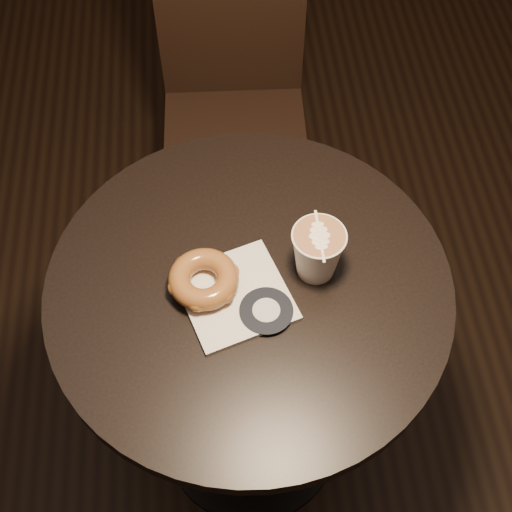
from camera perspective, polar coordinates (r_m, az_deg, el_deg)
name	(u,v)px	position (r m, az deg, el deg)	size (l,w,h in m)	color
cafe_table	(250,337)	(1.39, -0.51, -6.47)	(0.70, 0.70, 0.75)	black
chair	(233,83)	(1.88, -1.83, 13.65)	(0.38, 0.38, 0.93)	black
pastry_bag	(235,295)	(1.20, -1.68, -3.16)	(0.17, 0.17, 0.01)	silver
doughnut	(204,279)	(1.19, -4.21, -1.86)	(0.12, 0.12, 0.04)	brown
latte_cup	(317,253)	(1.19, 4.92, 0.25)	(0.09, 0.09, 0.10)	white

